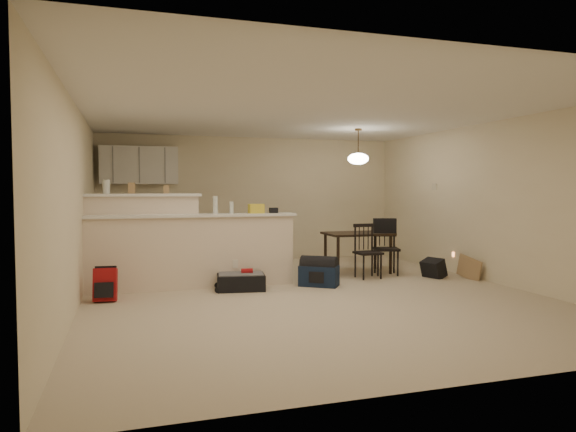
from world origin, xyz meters
name	(u,v)px	position (x,y,z in m)	size (l,w,h in m)	color
room	(310,204)	(0.00, 0.00, 1.25)	(7.00, 7.02, 2.50)	beige
breakfast_bar	(175,247)	(-1.76, 0.98, 0.61)	(3.08, 0.58, 1.39)	beige
upper_cabinets	(139,165)	(-2.20, 3.32, 1.90)	(1.40, 0.34, 0.70)	white
kitchen_counter	(152,243)	(-2.00, 3.19, 0.45)	(1.80, 0.60, 0.90)	white
thermostat	(434,187)	(2.98, 1.55, 1.50)	(0.02, 0.12, 0.12)	beige
jar	(106,187)	(-2.70, 1.12, 1.49)	(0.10, 0.10, 0.20)	silver
cereal_box	(132,188)	(-2.35, 1.12, 1.47)	(0.10, 0.07, 0.16)	#A78256
small_box	(166,189)	(-1.86, 1.12, 1.45)	(0.08, 0.06, 0.12)	#A78256
bottle_a	(215,205)	(-1.17, 0.90, 1.22)	(0.07, 0.07, 0.26)	silver
bottle_b	(231,208)	(-0.92, 0.90, 1.18)	(0.06, 0.06, 0.18)	silver
bag_lump	(256,209)	(-0.54, 0.90, 1.16)	(0.22, 0.18, 0.14)	#A78256
pouch	(274,210)	(-0.27, 0.90, 1.13)	(0.12, 0.10, 0.08)	#A78256
dining_table	(358,237)	(1.41, 1.47, 0.61)	(1.13, 0.76, 0.70)	black
pendant_lamp	(358,158)	(1.41, 1.47, 1.99)	(0.36, 0.36, 0.62)	brown
dining_chair_near	(368,251)	(1.33, 0.89, 0.44)	(0.39, 0.37, 0.88)	black
dining_chair_far	(386,247)	(1.78, 1.11, 0.47)	(0.41, 0.39, 0.93)	black
suitcase	(241,282)	(-0.86, 0.53, 0.11)	(0.68, 0.44, 0.23)	black
red_backpack	(105,285)	(-2.70, 0.33, 0.21)	(0.28, 0.18, 0.43)	#A21216
navy_duffel	(319,276)	(0.32, 0.49, 0.15)	(0.57, 0.31, 0.31)	#111F38
black_daypack	(433,269)	(2.38, 0.61, 0.15)	(0.34, 0.24, 0.30)	black
cardboard_sheet	(469,268)	(2.85, 0.32, 0.18)	(0.47, 0.02, 0.36)	#A78256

